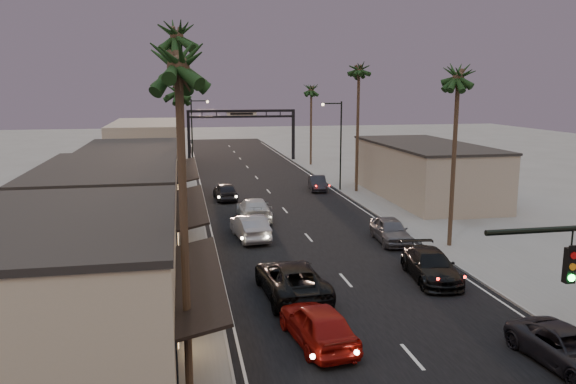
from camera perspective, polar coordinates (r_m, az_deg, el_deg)
name	(u,v)px	position (r m, az deg, el deg)	size (l,w,h in m)	color
ground	(279,203)	(50.89, -0.93, -1.16)	(200.00, 200.00, 0.00)	slate
road	(270,193)	(55.73, -1.83, -0.13)	(14.00, 120.00, 0.02)	black
sidewalk_left	(173,184)	(61.94, -11.58, 0.80)	(5.00, 92.00, 0.12)	slate
sidewalk_right	(342,179)	(64.53, 5.54, 1.36)	(5.00, 92.00, 0.12)	slate
storefront_near	(66,295)	(22.83, -21.60, -9.70)	(8.00, 12.00, 5.50)	#BFB392
storefront_mid	(110,213)	(36.15, -17.62, -2.08)	(8.00, 14.00, 5.50)	gray
storefront_far	(131,177)	(51.86, -15.63, 1.47)	(8.00, 16.00, 5.00)	#BFB392
storefront_dist	(145,145)	(74.56, -14.28, 4.60)	(8.00, 20.00, 6.00)	gray
building_right	(424,172)	(54.61, 13.69, 2.01)	(8.00, 18.00, 5.00)	gray
arch	(242,122)	(79.68, -4.73, 7.09)	(15.20, 0.40, 7.27)	black
streetlight_right	(338,138)	(56.49, 5.12, 5.44)	(2.13, 0.30, 9.00)	black
streetlight_left	(194,131)	(67.28, -9.50, 6.16)	(2.13, 0.30, 9.00)	black
palm_la	(178,52)	(18.10, -11.13, 13.78)	(3.20, 3.20, 13.20)	#38281C
palm_lb	(177,29)	(31.21, -11.26, 15.94)	(3.20, 3.20, 15.20)	#38281C
palm_lc	(178,86)	(45.07, -11.08, 10.53)	(3.20, 3.20, 12.20)	#38281C
palm_ld	(178,68)	(64.10, -11.15, 12.23)	(3.20, 3.20, 14.20)	#38281C
palm_ra	(459,70)	(37.30, 16.96, 11.79)	(3.20, 3.20, 13.20)	#38281C
palm_rb	(359,66)	(55.83, 7.23, 12.62)	(3.20, 3.20, 14.20)	#38281C
palm_rc	(311,86)	(75.07, 2.38, 10.67)	(3.20, 3.20, 12.20)	#38281C
palm_far	(180,80)	(87.07, -10.92, 11.12)	(3.20, 3.20, 13.20)	#38281C
oncoming_red	(318,324)	(23.58, 3.05, -13.22)	(2.04, 5.06, 1.72)	maroon
oncoming_pickup	(291,279)	(28.57, 0.35, -8.82)	(2.91, 6.31, 1.75)	black
oncoming_silver	(250,227)	(38.99, -3.89, -3.56)	(1.81, 5.20, 1.71)	gray
oncoming_white	(254,209)	(44.42, -3.48, -1.76)	(2.47, 6.08, 1.76)	#B5B5B5
oncoming_dgrey	(225,191)	(52.73, -6.39, 0.08)	(1.91, 4.74, 1.61)	black
curbside_near	(569,349)	(24.30, 26.64, -14.05)	(2.34, 5.07, 1.41)	black
curbside_black	(431,265)	(31.85, 14.30, -7.24)	(2.24, 5.50, 1.60)	black
curbside_grey	(391,230)	(38.74, 10.38, -3.84)	(1.96, 4.87, 1.66)	#4E4D53
curbside_far	(317,183)	(57.36, 3.00, 0.92)	(1.56, 4.47, 1.47)	black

